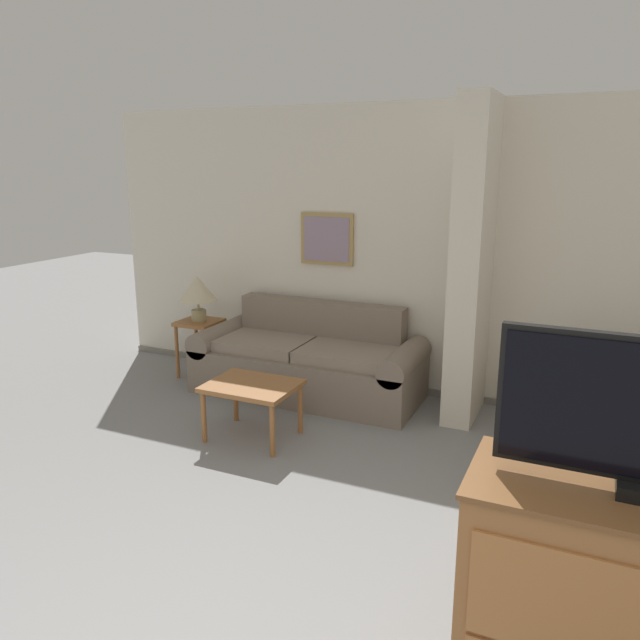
% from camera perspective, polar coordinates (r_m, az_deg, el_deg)
% --- Properties ---
extents(wall_back, '(7.23, 0.16, 2.60)m').
position_cam_1_polar(wall_back, '(5.58, 12.94, 5.68)').
color(wall_back, silver).
rests_on(wall_back, ground_plane).
extents(wall_partition_pillar, '(0.24, 0.66, 2.60)m').
position_cam_1_polar(wall_partition_pillar, '(5.17, 13.70, 5.05)').
color(wall_partition_pillar, silver).
rests_on(wall_partition_pillar, ground_plane).
extents(couch, '(2.09, 0.84, 0.82)m').
position_cam_1_polar(couch, '(5.75, -1.03, -3.86)').
color(couch, gray).
rests_on(couch, ground_plane).
extents(coffee_table, '(0.68, 0.54, 0.44)m').
position_cam_1_polar(coffee_table, '(4.84, -6.23, -6.42)').
color(coffee_table, '#996033').
rests_on(coffee_table, ground_plane).
extents(side_table, '(0.39, 0.39, 0.57)m').
position_cam_1_polar(side_table, '(6.31, -10.95, -1.06)').
color(side_table, '#996033').
rests_on(side_table, ground_plane).
extents(table_lamp, '(0.37, 0.37, 0.45)m').
position_cam_1_polar(table_lamp, '(6.21, -11.13, 2.71)').
color(table_lamp, tan).
rests_on(table_lamp, side_table).
extents(tv_dresser, '(1.21, 0.51, 1.01)m').
position_cam_1_polar(tv_dresser, '(2.68, 26.90, -23.73)').
color(tv_dresser, '#996033').
rests_on(tv_dresser, ground_plane).
extents(backpack, '(0.27, 0.25, 0.39)m').
position_cam_1_polar(backpack, '(4.15, 26.77, -6.53)').
color(backpack, '#471E19').
rests_on(backpack, bed).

